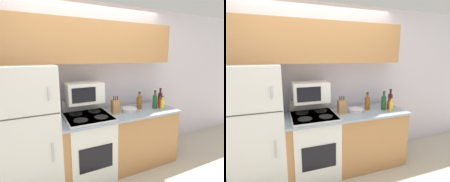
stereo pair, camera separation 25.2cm
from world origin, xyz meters
TOP-DOWN VIEW (x-y plane):
  - wall_back at (0.00, 0.71)m, footprint 8.00×0.05m
  - lower_cabinets at (0.33, 0.31)m, footprint 1.85×0.67m
  - refrigerator at (-0.92, 0.34)m, footprint 0.66×0.70m
  - upper_cabinets at (0.00, 0.52)m, footprint 2.51×0.34m
  - stove at (-0.18, 0.30)m, footprint 0.64×0.65m
  - microwave at (-0.19, 0.43)m, footprint 0.51×0.35m
  - knife_block at (0.24, 0.30)m, footprint 0.11×0.10m
  - bowl at (0.47, 0.26)m, footprint 0.23×0.23m
  - bottle_whiskey at (0.70, 0.34)m, footprint 0.08×0.08m
  - bottle_cooking_spray at (1.02, 0.15)m, footprint 0.06×0.06m
  - bottle_wine_red at (1.16, 0.37)m, footprint 0.08×0.08m
  - bottle_wine_green at (0.95, 0.25)m, footprint 0.08×0.08m
  - bottle_hot_sauce at (1.03, 0.23)m, footprint 0.05×0.05m
  - bottle_soy_sauce at (1.09, 0.44)m, footprint 0.05×0.05m

SIDE VIEW (x-z plane):
  - lower_cabinets at x=0.33m, z-range 0.00..0.91m
  - stove at x=-0.18m, z-range -0.07..1.02m
  - refrigerator at x=-0.92m, z-range 0.00..1.65m
  - bowl at x=0.47m, z-range 0.91..0.97m
  - bottle_soy_sauce at x=1.09m, z-range 0.89..1.07m
  - bottle_hot_sauce at x=1.03m, z-range 0.88..1.08m
  - bottle_cooking_spray at x=1.02m, z-range 0.88..1.10m
  - knife_block at x=0.24m, z-range 0.88..1.14m
  - bottle_whiskey at x=0.70m, z-range 0.87..1.15m
  - bottle_wine_red at x=1.16m, z-range 0.87..1.17m
  - bottle_wine_green at x=0.95m, z-range 0.87..1.17m
  - microwave at x=-0.19m, z-range 1.09..1.38m
  - wall_back at x=0.00m, z-range 0.00..2.55m
  - upper_cabinets at x=0.00m, z-range 1.65..2.23m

